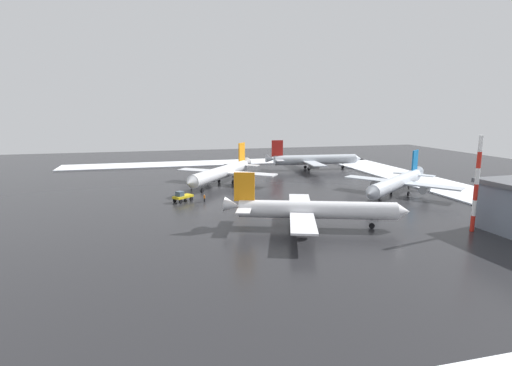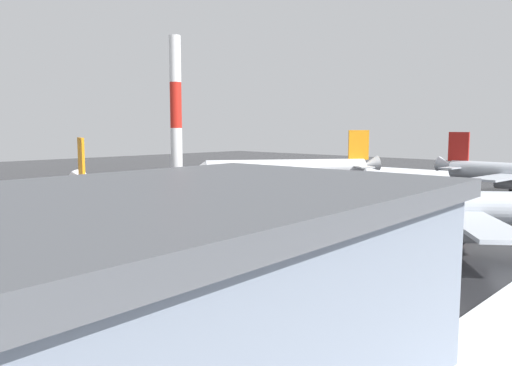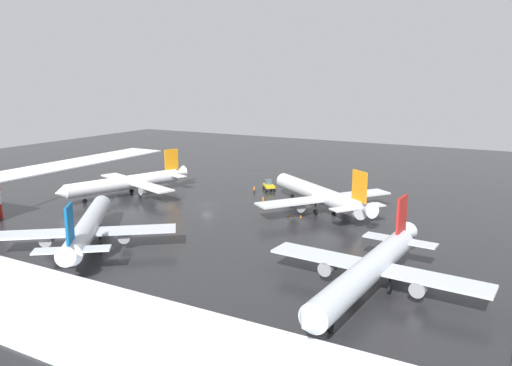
{
  "view_description": "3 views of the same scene",
  "coord_description": "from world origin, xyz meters",
  "px_view_note": "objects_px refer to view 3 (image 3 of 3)",
  "views": [
    {
      "loc": [
        -84.41,
        24.6,
        20.83
      ],
      "look_at": [
        9.23,
        0.71,
        2.72
      ],
      "focal_mm": 28.0,
      "sensor_mm": 36.0,
      "label": 1
    },
    {
      "loc": [
        -48.31,
        -52.38,
        11.0
      ],
      "look_at": [
        7.03,
        0.48,
        2.53
      ],
      "focal_mm": 35.0,
      "sensor_mm": 36.0,
      "label": 2
    },
    {
      "loc": [
        59.16,
        -86.24,
        26.75
      ],
      "look_at": [
        7.77,
        7.68,
        4.17
      ],
      "focal_mm": 35.0,
      "sensor_mm": 36.0,
      "label": 3
    }
  ],
  "objects_px": {
    "airplane_foreground_jet": "(88,227)",
    "ground_crew_near_tug": "(263,200)",
    "airplane_far_rear": "(128,182)",
    "pushback_tug": "(269,185)",
    "ground_crew_beside_wing": "(254,190)",
    "ground_crew_by_nose_gear": "(315,195)",
    "airplane_parked_starboard": "(320,194)",
    "airplane_distant_tail": "(369,270)",
    "traffic_cone_near_nose": "(288,216)",
    "traffic_cone_mid_line": "(301,216)"
  },
  "relations": [
    {
      "from": "airplane_foreground_jet",
      "to": "ground_crew_near_tug",
      "type": "bearing_deg",
      "value": -55.22
    },
    {
      "from": "airplane_far_rear",
      "to": "pushback_tug",
      "type": "relative_size",
      "value": 6.42
    },
    {
      "from": "airplane_foreground_jet",
      "to": "ground_crew_beside_wing",
      "type": "xyz_separation_m",
      "value": [
        5.29,
        45.83,
        -2.36
      ]
    },
    {
      "from": "pushback_tug",
      "to": "ground_crew_by_nose_gear",
      "type": "distance_m",
      "value": 13.67
    },
    {
      "from": "ground_crew_near_tug",
      "to": "pushback_tug",
      "type": "bearing_deg",
      "value": -24.68
    },
    {
      "from": "pushback_tug",
      "to": "ground_crew_beside_wing",
      "type": "bearing_deg",
      "value": 125.47
    },
    {
      "from": "airplane_parked_starboard",
      "to": "airplane_far_rear",
      "type": "height_order",
      "value": "airplane_parked_starboard"
    },
    {
      "from": "airplane_distant_tail",
      "to": "ground_crew_near_tug",
      "type": "distance_m",
      "value": 47.51
    },
    {
      "from": "airplane_distant_tail",
      "to": "ground_crew_by_nose_gear",
      "type": "xyz_separation_m",
      "value": [
        -25.09,
        44.16,
        -2.42
      ]
    },
    {
      "from": "airplane_foreground_jet",
      "to": "ground_crew_by_nose_gear",
      "type": "height_order",
      "value": "airplane_foreground_jet"
    },
    {
      "from": "airplane_distant_tail",
      "to": "ground_crew_beside_wing",
      "type": "distance_m",
      "value": 58.27
    },
    {
      "from": "airplane_parked_starboard",
      "to": "ground_crew_beside_wing",
      "type": "distance_m",
      "value": 20.9
    },
    {
      "from": "pushback_tug",
      "to": "airplane_foreground_jet",
      "type": "bearing_deg",
      "value": 133.73
    },
    {
      "from": "traffic_cone_near_nose",
      "to": "traffic_cone_mid_line",
      "type": "xyz_separation_m",
      "value": [
        2.29,
        0.77,
        0.0
      ]
    },
    {
      "from": "traffic_cone_near_nose",
      "to": "traffic_cone_mid_line",
      "type": "distance_m",
      "value": 2.42
    },
    {
      "from": "airplane_foreground_jet",
      "to": "airplane_distant_tail",
      "type": "distance_m",
      "value": 45.15
    },
    {
      "from": "airplane_distant_tail",
      "to": "ground_crew_by_nose_gear",
      "type": "bearing_deg",
      "value": -146.07
    },
    {
      "from": "airplane_far_rear",
      "to": "pushback_tug",
      "type": "height_order",
      "value": "airplane_far_rear"
    },
    {
      "from": "airplane_foreground_jet",
      "to": "ground_crew_beside_wing",
      "type": "distance_m",
      "value": 46.19
    },
    {
      "from": "airplane_distant_tail",
      "to": "airplane_far_rear",
      "type": "bearing_deg",
      "value": -108.08
    },
    {
      "from": "airplane_parked_starboard",
      "to": "traffic_cone_near_nose",
      "type": "xyz_separation_m",
      "value": [
        -3.67,
        -7.05,
        -3.22
      ]
    },
    {
      "from": "ground_crew_by_nose_gear",
      "to": "traffic_cone_mid_line",
      "type": "distance_m",
      "value": 15.71
    },
    {
      "from": "airplane_far_rear",
      "to": "ground_crew_near_tug",
      "type": "height_order",
      "value": "airplane_far_rear"
    },
    {
      "from": "ground_crew_beside_wing",
      "to": "ground_crew_near_tug",
      "type": "distance_m",
      "value": 10.81
    },
    {
      "from": "airplane_foreground_jet",
      "to": "traffic_cone_mid_line",
      "type": "bearing_deg",
      "value": -73.24
    },
    {
      "from": "ground_crew_beside_wing",
      "to": "ground_crew_near_tug",
      "type": "bearing_deg",
      "value": -17.58
    },
    {
      "from": "airplane_distant_tail",
      "to": "pushback_tug",
      "type": "xyz_separation_m",
      "value": [
        -38.37,
        47.41,
        -2.1
      ]
    },
    {
      "from": "traffic_cone_near_nose",
      "to": "pushback_tug",
      "type": "bearing_deg",
      "value": 126.52
    },
    {
      "from": "airplane_far_rear",
      "to": "pushback_tug",
      "type": "distance_m",
      "value": 33.28
    },
    {
      "from": "airplane_parked_starboard",
      "to": "airplane_distant_tail",
      "type": "height_order",
      "value": "airplane_parked_starboard"
    },
    {
      "from": "airplane_foreground_jet",
      "to": "traffic_cone_near_nose",
      "type": "relative_size",
      "value": 52.11
    },
    {
      "from": "airplane_parked_starboard",
      "to": "airplane_far_rear",
      "type": "xyz_separation_m",
      "value": [
        -43.76,
        -8.68,
        -0.28
      ]
    },
    {
      "from": "airplane_foreground_jet",
      "to": "airplane_distant_tail",
      "type": "height_order",
      "value": "airplane_distant_tail"
    },
    {
      "from": "airplane_distant_tail",
      "to": "ground_crew_by_nose_gear",
      "type": "distance_m",
      "value": 50.85
    },
    {
      "from": "airplane_foreground_jet",
      "to": "traffic_cone_mid_line",
      "type": "relative_size",
      "value": 52.11
    },
    {
      "from": "airplane_parked_starboard",
      "to": "ground_crew_by_nose_gear",
      "type": "bearing_deg",
      "value": -26.06
    },
    {
      "from": "ground_crew_beside_wing",
      "to": "traffic_cone_near_nose",
      "type": "bearing_deg",
      "value": -9.43
    },
    {
      "from": "pushback_tug",
      "to": "ground_crew_by_nose_gear",
      "type": "xyz_separation_m",
      "value": [
        13.27,
        -3.24,
        -0.31
      ]
    },
    {
      "from": "ground_crew_beside_wing",
      "to": "ground_crew_by_nose_gear",
      "type": "height_order",
      "value": "same"
    },
    {
      "from": "airplane_distant_tail",
      "to": "pushback_tug",
      "type": "relative_size",
      "value": 6.96
    },
    {
      "from": "pushback_tug",
      "to": "traffic_cone_mid_line",
      "type": "xyz_separation_m",
      "value": [
        16.62,
        -18.57,
        -1.01
      ]
    },
    {
      "from": "airplane_parked_starboard",
      "to": "traffic_cone_near_nose",
      "type": "height_order",
      "value": "airplane_parked_starboard"
    },
    {
      "from": "airplane_distant_tail",
      "to": "traffic_cone_mid_line",
      "type": "height_order",
      "value": "airplane_distant_tail"
    },
    {
      "from": "ground_crew_near_tug",
      "to": "ground_crew_by_nose_gear",
      "type": "xyz_separation_m",
      "value": [
        7.82,
        9.99,
        0.0
      ]
    },
    {
      "from": "airplane_foreground_jet",
      "to": "pushback_tug",
      "type": "bearing_deg",
      "value": -44.78
    },
    {
      "from": "airplane_far_rear",
      "to": "traffic_cone_near_nose",
      "type": "xyz_separation_m",
      "value": [
        40.1,
        1.63,
        -2.94
      ]
    },
    {
      "from": "airplane_foreground_jet",
      "to": "ground_crew_near_tug",
      "type": "relative_size",
      "value": 16.76
    },
    {
      "from": "airplane_parked_starboard",
      "to": "airplane_distant_tail",
      "type": "bearing_deg",
      "value": 156.52
    },
    {
      "from": "airplane_far_rear",
      "to": "airplane_foreground_jet",
      "type": "bearing_deg",
      "value": 51.33
    },
    {
      "from": "pushback_tug",
      "to": "ground_crew_by_nose_gear",
      "type": "height_order",
      "value": "pushback_tug"
    }
  ]
}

